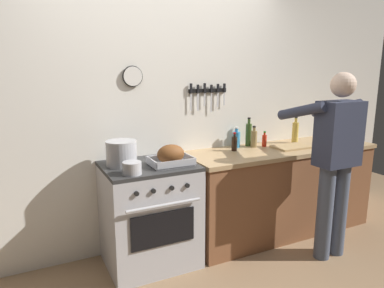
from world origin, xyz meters
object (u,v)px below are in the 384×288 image
(bottle_cooking_oil, at_px, (295,132))
(bottle_vinegar, at_px, (254,138))
(roasting_pan, at_px, (171,156))
(stock_pot, at_px, (121,153))
(bottle_hot_sauce, at_px, (264,140))
(bottle_soy_sauce, at_px, (234,143))
(cutting_board, at_px, (291,147))
(bottle_dish_soap, at_px, (236,139))
(stove, at_px, (150,214))
(person_cook, at_px, (335,154))
(bottle_olive_oil, at_px, (249,134))
(saucepan, at_px, (132,168))

(bottle_cooking_oil, bearing_deg, bottle_vinegar, 177.40)
(roasting_pan, distance_m, stock_pot, 0.41)
(stock_pot, height_order, bottle_hot_sauce, stock_pot)
(bottle_vinegar, relative_size, bottle_soy_sauce, 1.20)
(cutting_board, height_order, bottle_vinegar, bottle_vinegar)
(bottle_dish_soap, distance_m, bottle_soy_sauce, 0.16)
(stove, bearing_deg, bottle_hot_sauce, 5.49)
(person_cook, relative_size, bottle_olive_oil, 5.63)
(saucepan, bearing_deg, cutting_board, 5.40)
(saucepan, xyz_separation_m, cutting_board, (1.71, 0.16, -0.04))
(person_cook, distance_m, saucepan, 1.76)
(stock_pot, bearing_deg, stove, -18.44)
(roasting_pan, distance_m, bottle_hot_sauce, 1.15)
(stove, relative_size, cutting_board, 2.50)
(saucepan, height_order, bottle_dish_soap, bottle_dish_soap)
(bottle_dish_soap, xyz_separation_m, bottle_hot_sauce, (0.28, -0.09, -0.02))
(cutting_board, bearing_deg, person_cook, -89.16)
(cutting_board, relative_size, bottle_vinegar, 1.65)
(person_cook, distance_m, bottle_hot_sauce, 0.75)
(stove, bearing_deg, roasting_pan, -29.20)
(person_cook, relative_size, bottle_cooking_oil, 5.87)
(bottle_olive_oil, distance_m, bottle_vinegar, 0.09)
(bottle_vinegar, bearing_deg, bottle_soy_sauce, -169.96)
(roasting_pan, xyz_separation_m, cutting_board, (1.34, 0.04, -0.07))
(bottle_dish_soap, bearing_deg, cutting_board, -29.04)
(bottle_hot_sauce, height_order, bottle_soy_sauce, bottle_soy_sauce)
(bottle_dish_soap, height_order, bottle_soy_sauce, bottle_dish_soap)
(stove, bearing_deg, bottle_vinegar, 7.05)
(bottle_cooking_oil, height_order, bottle_soy_sauce, bottle_cooking_oil)
(cutting_board, xyz_separation_m, bottle_vinegar, (-0.32, 0.20, 0.08))
(saucepan, bearing_deg, roasting_pan, 17.70)
(bottle_soy_sauce, bearing_deg, saucepan, -164.55)
(saucepan, xyz_separation_m, bottle_hot_sauce, (1.50, 0.34, 0.02))
(stove, xyz_separation_m, saucepan, (-0.20, -0.21, 0.50))
(saucepan, height_order, bottle_cooking_oil, bottle_cooking_oil)
(roasting_pan, distance_m, saucepan, 0.39)
(stock_pot, xyz_separation_m, bottle_olive_oil, (1.38, 0.16, 0.02))
(stock_pot, distance_m, bottle_soy_sauce, 1.13)
(bottle_olive_oil, relative_size, bottle_cooking_oil, 1.04)
(stove, distance_m, saucepan, 0.58)
(stock_pot, height_order, bottle_olive_oil, bottle_olive_oil)
(roasting_pan, bearing_deg, bottle_cooking_oil, 7.96)
(bottle_dish_soap, relative_size, bottle_cooking_oil, 0.74)
(stock_pot, bearing_deg, saucepan, -89.47)
(bottle_olive_oil, distance_m, bottle_soy_sauce, 0.29)
(stove, relative_size, saucepan, 6.19)
(bottle_cooking_oil, xyz_separation_m, bottle_soy_sauce, (-0.79, -0.02, -0.04))
(bottle_dish_soap, bearing_deg, bottle_olive_oil, 2.07)
(stove, xyz_separation_m, person_cook, (1.51, -0.60, 0.50))
(bottle_olive_oil, height_order, bottle_vinegar, bottle_olive_oil)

